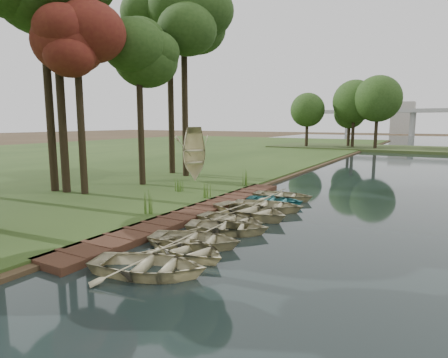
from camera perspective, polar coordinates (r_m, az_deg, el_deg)
The scene contains 24 objects.
ground at distance 17.12m, azimuth 0.39°, elevation -6.19°, with size 300.00×300.00×0.00m, color #3D2F1D.
boardwalk at distance 17.90m, azimuth -4.08°, elevation -5.05°, with size 1.60×16.00×0.30m, color #392116.
peninsula at distance 64.52m, azimuth 29.86°, elevation 3.81°, with size 50.00×14.00×0.45m, color #31411D.
far_trees at distance 64.51m, azimuth 27.29°, elevation 9.52°, with size 45.60×5.60×8.80m.
building_b at distance 159.94m, azimuth 25.58°, elevation 8.39°, with size 8.00×8.00×12.00m, color #A5A5A0.
rowboat_0 at distance 11.18m, azimuth -11.44°, elevation -12.37°, with size 2.47×3.46×0.72m, color #BEB58A.
rowboat_1 at distance 12.47m, azimuth -5.58°, elevation -10.20°, with size 2.18×3.05×0.63m, color #BEB58A.
rowboat_2 at distance 13.32m, azimuth -4.44°, elevation -8.83°, with size 2.35×3.29×0.68m, color #BEB58A.
rowboat_3 at distance 14.83m, azimuth 0.53°, elevation -6.98°, with size 2.34×3.27×0.68m, color #BEB58A.
rowboat_4 at distance 15.96m, azimuth 1.06°, elevation -5.93°, with size 2.20×3.08×0.64m, color #BEB58A.
rowboat_5 at distance 17.25m, azimuth 4.05°, elevation -4.55°, with size 2.78×3.89×0.81m, color #BEB58A.
rowboat_6 at distance 18.57m, azimuth 6.67°, elevation -3.77°, with size 2.49×3.48×0.72m, color #BEB58A.
rowboat_7 at distance 20.03m, azimuth 7.76°, elevation -3.02°, with size 2.14×3.00×0.62m, color #2A7477.
rowboat_8 at distance 21.28m, azimuth 8.96°, elevation -2.27°, with size 2.37×3.31×0.69m, color #BEB58A.
stored_rowboat at distance 26.30m, azimuth -4.58°, elevation 0.55°, with size 2.69×3.77×0.78m, color #BEB58A.
tree_1 at distance 25.33m, azimuth -25.97°, elevation 23.25°, with size 5.31×5.31×13.18m.
tree_2 at distance 23.08m, azimuth -21.51°, elevation 17.63°, with size 3.67×3.67×9.60m.
tree_4 at distance 25.50m, azimuth -12.92°, elevation 18.02°, with size 3.98×3.98×10.13m.
tree_5 at distance 31.27m, azimuth -8.32°, elevation 21.62°, with size 4.99×4.99×13.40m.
tree_6 at distance 29.55m, azimuth -6.17°, elevation 22.04°, with size 5.17×5.17×13.26m.
reeds_0 at distance 17.16m, azimuth -11.14°, elevation -3.41°, with size 0.60×0.60×1.09m, color #3F661E.
reeds_1 at distance 20.39m, azimuth -2.43°, elevation -1.60°, with size 0.60×0.60×0.92m, color #3F661E.
reeds_2 at distance 22.55m, azimuth -6.96°, elevation -0.72°, with size 0.60×0.60×0.88m, color #3F661E.
reeds_3 at distance 24.28m, azimuth 3.31°, elevation 0.20°, with size 0.60×0.60×1.05m, color #3F661E.
Camera 1 is at (8.18, -14.39, 4.39)m, focal length 30.00 mm.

